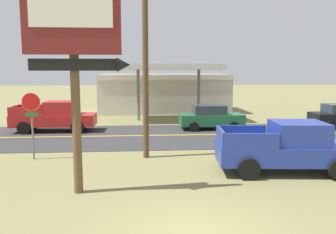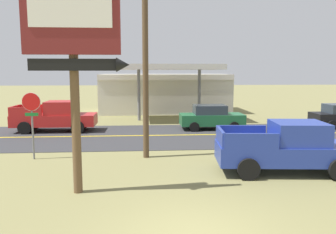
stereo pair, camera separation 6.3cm
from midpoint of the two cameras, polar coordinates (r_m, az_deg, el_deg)
road_asphalt at (r=20.82m, az=-0.92°, el=-3.08°), size 140.00×8.00×0.02m
road_centre_line at (r=20.82m, az=-0.92°, el=-3.04°), size 126.00×0.20×0.01m
motel_sign at (r=10.91m, az=-15.15°, el=12.25°), size 3.16×0.54×6.96m
stop_sign at (r=16.08m, az=-21.57°, el=0.50°), size 0.80×0.08×2.95m
utility_pole at (r=15.23m, az=-3.67°, el=11.15°), size 1.86×0.26×9.03m
gas_station at (r=32.88m, az=-0.50°, el=4.24°), size 12.00×11.50×4.40m
pickup_blue_parked_on_lawn at (r=13.95m, az=19.32°, el=-4.83°), size 5.36×2.60×1.96m
pickup_red_on_road at (r=23.29m, az=-18.03°, el=0.06°), size 5.20×2.24×1.96m
car_green_mid_lane at (r=23.09m, az=7.25°, el=-0.02°), size 4.20×2.00×1.64m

